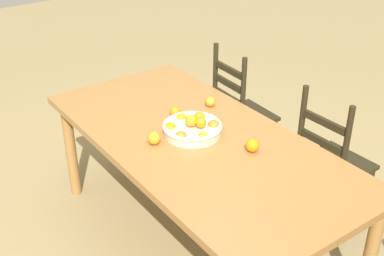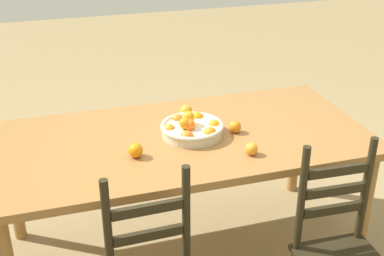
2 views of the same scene
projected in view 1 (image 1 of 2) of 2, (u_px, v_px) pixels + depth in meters
The scene contains 9 objects.
ground_plane at pixel (198, 241), 3.21m from camera, with size 12.00×12.00×0.00m, color #927C52.
dining_table at pixel (198, 150), 2.88m from camera, with size 2.02×0.97×0.76m.
chair_near_window at pixel (331, 166), 3.16m from camera, with size 0.40×0.40×0.97m.
chair_by_cabinet at pixel (240, 114), 3.77m from camera, with size 0.40×0.40×0.97m.
fruit_bowl at pixel (192, 128), 2.87m from camera, with size 0.34×0.34×0.13m.
orange_loose_0 at pixel (210, 102), 3.18m from camera, with size 0.06×0.06×0.06m, color orange.
orange_loose_1 at pixel (252, 145), 2.71m from camera, with size 0.07×0.07×0.07m, color orange.
orange_loose_2 at pixel (175, 112), 3.05m from camera, with size 0.07×0.07×0.07m, color orange.
orange_loose_3 at pixel (154, 138), 2.77m from camera, with size 0.07×0.07×0.07m, color orange.
Camera 1 is at (1.97, -1.46, 2.20)m, focal length 47.42 mm.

